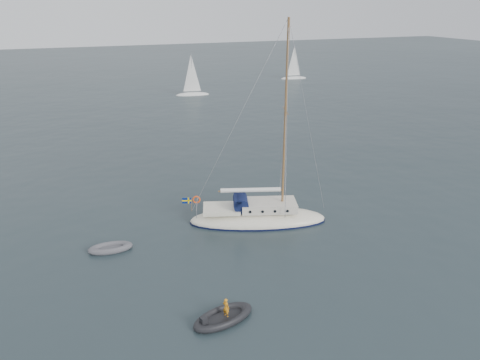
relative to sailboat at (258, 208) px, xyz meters
name	(u,v)px	position (x,y,z in m)	size (l,w,h in m)	color
ground	(256,229)	(-0.57, -0.98, -1.11)	(300.00, 300.00, 0.00)	black
sailboat	(258,208)	(0.00, 0.00, 0.00)	(10.31, 3.09, 14.69)	white
dinghy	(110,248)	(-10.46, -0.40, -0.93)	(2.80, 1.27, 0.40)	#56555B
rib	(223,317)	(-6.07, -9.63, -0.91)	(3.38, 1.53, 1.21)	black
distant_yacht_c	(192,76)	(8.97, 48.80, 2.07)	(5.63, 3.00, 7.45)	silver
distant_yacht_b	(294,63)	(33.29, 58.60, 2.00)	(5.50, 2.93, 7.28)	silver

